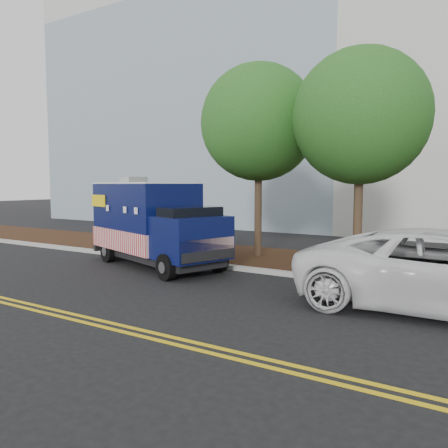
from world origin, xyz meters
The scene contains 10 objects.
ground centered at (0.00, 0.00, 0.00)m, with size 120.00×120.00×0.00m, color black.
curb centered at (0.00, 1.40, 0.07)m, with size 120.00×0.18×0.15m, color #9E9E99.
mulch_strip centered at (0.00, 3.50, 0.07)m, with size 120.00×4.00×0.15m, color black.
centerline_near centered at (0.00, -4.45, 0.01)m, with size 120.00×0.10×0.01m, color gold.
centerline_far centered at (0.00, -4.70, 0.01)m, with size 120.00×0.10×0.01m, color gold.
office_building centered at (2.00, 22.00, 15.20)m, with size 46.00×20.00×30.40m.
tree_b centered at (1.95, 3.56, 4.86)m, with size 4.10×4.10×6.92m.
tree_c centered at (5.70, 2.73, 4.66)m, with size 3.95×3.95×6.64m.
sign_post centered at (-3.14, 1.74, 1.20)m, with size 0.06×0.06×2.40m, color #473828.
food_truck centered at (-0.53, 0.73, 1.34)m, with size 5.96×3.73×2.96m.
Camera 1 is at (9.11, -10.36, 2.70)m, focal length 35.00 mm.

